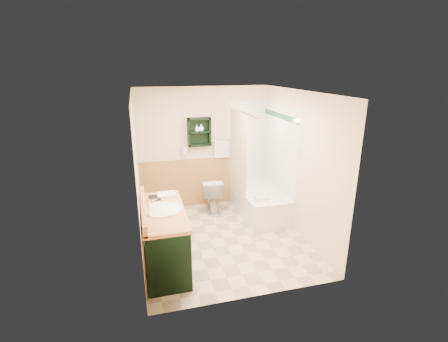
% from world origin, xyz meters
% --- Properties ---
extents(floor, '(3.00, 3.00, 0.00)m').
position_xyz_m(floor, '(0.00, 0.00, 0.00)').
color(floor, beige).
rests_on(floor, ground).
extents(back_wall, '(2.60, 0.04, 2.40)m').
position_xyz_m(back_wall, '(0.00, 1.52, 1.20)').
color(back_wall, '#FCE8C5').
rests_on(back_wall, ground).
extents(left_wall, '(0.04, 3.00, 2.40)m').
position_xyz_m(left_wall, '(-1.32, 0.00, 1.20)').
color(left_wall, '#FCE8C5').
rests_on(left_wall, ground).
extents(right_wall, '(0.04, 3.00, 2.40)m').
position_xyz_m(right_wall, '(1.32, 0.00, 1.20)').
color(right_wall, '#FCE8C5').
rests_on(right_wall, ground).
extents(ceiling, '(2.60, 3.00, 0.04)m').
position_xyz_m(ceiling, '(0.00, 0.00, 2.42)').
color(ceiling, white).
rests_on(ceiling, back_wall).
extents(wainscot_left, '(2.98, 2.98, 1.00)m').
position_xyz_m(wainscot_left, '(-1.29, 0.00, 0.50)').
color(wainscot_left, tan).
rests_on(wainscot_left, left_wall).
extents(wainscot_back, '(2.58, 2.58, 1.00)m').
position_xyz_m(wainscot_back, '(0.00, 1.49, 0.50)').
color(wainscot_back, tan).
rests_on(wainscot_back, back_wall).
extents(mirror_frame, '(1.30, 1.30, 1.00)m').
position_xyz_m(mirror_frame, '(-1.27, -0.55, 1.50)').
color(mirror_frame, '#986331').
rests_on(mirror_frame, left_wall).
extents(mirror_glass, '(1.20, 1.20, 0.90)m').
position_xyz_m(mirror_glass, '(-1.27, -0.55, 1.50)').
color(mirror_glass, white).
rests_on(mirror_glass, left_wall).
extents(tile_right, '(1.50, 1.50, 2.10)m').
position_xyz_m(tile_right, '(1.28, 0.75, 1.05)').
color(tile_right, white).
rests_on(tile_right, right_wall).
extents(tile_back, '(0.95, 0.95, 2.10)m').
position_xyz_m(tile_back, '(1.03, 1.48, 1.05)').
color(tile_back, white).
rests_on(tile_back, back_wall).
extents(tile_accent, '(1.50, 1.50, 0.10)m').
position_xyz_m(tile_accent, '(1.27, 0.75, 1.90)').
color(tile_accent, '#14462F').
rests_on(tile_accent, right_wall).
extents(wall_shelf, '(0.45, 0.15, 0.55)m').
position_xyz_m(wall_shelf, '(-0.10, 1.41, 1.55)').
color(wall_shelf, black).
rests_on(wall_shelf, back_wall).
extents(hair_dryer, '(0.10, 0.24, 0.18)m').
position_xyz_m(hair_dryer, '(-0.40, 1.43, 1.20)').
color(hair_dryer, silver).
rests_on(hair_dryer, back_wall).
extents(towel_bar, '(0.40, 0.06, 0.40)m').
position_xyz_m(towel_bar, '(0.35, 1.45, 1.35)').
color(towel_bar, silver).
rests_on(towel_bar, back_wall).
extents(curtain_rod, '(0.03, 1.60, 0.03)m').
position_xyz_m(curtain_rod, '(0.53, 0.75, 2.00)').
color(curtain_rod, silver).
rests_on(curtain_rod, back_wall).
extents(shower_curtain, '(1.05, 1.05, 1.70)m').
position_xyz_m(shower_curtain, '(0.53, 0.92, 1.15)').
color(shower_curtain, beige).
rests_on(shower_curtain, curtain_rod).
extents(vanity, '(0.59, 1.39, 0.88)m').
position_xyz_m(vanity, '(-0.99, -0.54, 0.44)').
color(vanity, black).
rests_on(vanity, ground).
extents(bathtub, '(0.75, 1.50, 0.50)m').
position_xyz_m(bathtub, '(0.93, 0.74, 0.25)').
color(bathtub, silver).
rests_on(bathtub, ground).
extents(toilet, '(0.47, 0.73, 0.68)m').
position_xyz_m(toilet, '(0.08, 1.14, 0.34)').
color(toilet, silver).
rests_on(toilet, ground).
extents(counter_towel, '(0.28, 0.22, 0.04)m').
position_xyz_m(counter_towel, '(-0.89, -0.04, 0.90)').
color(counter_towel, silver).
rests_on(counter_towel, vanity).
extents(vanity_book, '(0.16, 0.03, 0.22)m').
position_xyz_m(vanity_book, '(-1.16, -0.10, 0.99)').
color(vanity_book, black).
rests_on(vanity_book, vanity).
extents(tub_towel, '(0.24, 0.20, 0.07)m').
position_xyz_m(tub_towel, '(0.78, 0.26, 0.54)').
color(tub_towel, silver).
rests_on(tub_towel, bathtub).
extents(soap_bottle_a, '(0.10, 0.14, 0.06)m').
position_xyz_m(soap_bottle_a, '(-0.14, 1.40, 1.59)').
color(soap_bottle_a, silver).
rests_on(soap_bottle_a, wall_shelf).
extents(soap_bottle_b, '(0.13, 0.15, 0.10)m').
position_xyz_m(soap_bottle_b, '(-0.06, 1.40, 1.62)').
color(soap_bottle_b, silver).
rests_on(soap_bottle_b, wall_shelf).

